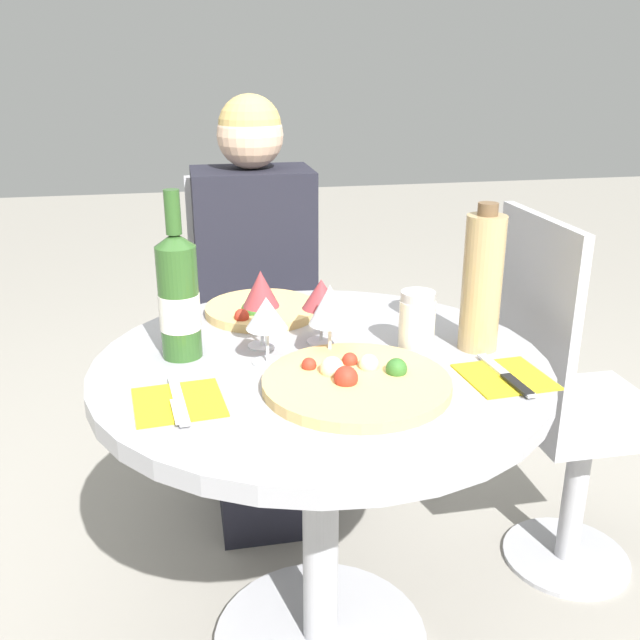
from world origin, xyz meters
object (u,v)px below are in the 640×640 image
seated_diner (260,332)px  tall_carafe (483,283)px  dining_table (321,429)px  wine_bottle (179,296)px  chair_behind_diner (255,337)px  pizza_large (356,382)px  chair_empty_side (563,409)px

seated_diner → tall_carafe: seated_diner is taller
dining_table → wine_bottle: wine_bottle is taller
wine_bottle → chair_behind_diner: bearing=73.3°
wine_bottle → tall_carafe: wine_bottle is taller
dining_table → chair_behind_diner: size_ratio=0.95×
chair_behind_diner → pizza_large: size_ratio=2.77×
pizza_large → wine_bottle: wine_bottle is taller
dining_table → chair_behind_diner: 0.79m
dining_table → chair_empty_side: (0.64, 0.16, -0.10)m
seated_diner → chair_empty_side: seated_diner is taller
chair_behind_diner → pizza_large: bearing=95.6°
dining_table → pizza_large: bearing=-74.4°
dining_table → chair_empty_side: size_ratio=0.95×
pizza_large → wine_bottle: bearing=145.3°
chair_empty_side → wine_bottle: size_ratio=2.84×
dining_table → tall_carafe: (0.32, -0.00, 0.29)m
seated_diner → tall_carafe: bearing=120.7°
chair_empty_side → tall_carafe: (-0.31, -0.16, 0.39)m
dining_table → pizza_large: (0.04, -0.14, 0.17)m
chair_empty_side → seated_diner: bearing=-124.5°
tall_carafe → wine_bottle: bearing=172.6°
dining_table → pizza_large: size_ratio=2.63×
chair_behind_diner → tall_carafe: size_ratio=3.15×
tall_carafe → chair_behind_diner: bearing=115.8°
seated_diner → pizza_large: size_ratio=3.47×
chair_empty_side → wine_bottle: (-0.90, -0.09, 0.38)m
seated_diner → chair_empty_side: (0.69, -0.47, -0.07)m
dining_table → chair_empty_side: 0.66m
dining_table → tall_carafe: size_ratio=3.00×
seated_diner → wine_bottle: size_ratio=3.56×
pizza_large → wine_bottle: (-0.30, 0.21, 0.11)m
pizza_large → tall_carafe: size_ratio=1.14×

